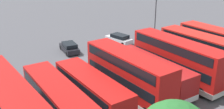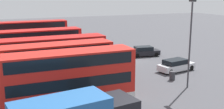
{
  "view_description": "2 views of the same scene",
  "coord_description": "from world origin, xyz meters",
  "px_view_note": "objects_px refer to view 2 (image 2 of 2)",
  "views": [
    {
      "loc": [
        16.53,
        30.27,
        13.38
      ],
      "look_at": [
        -1.25,
        4.23,
        1.6
      ],
      "focal_mm": 43.49,
      "sensor_mm": 36.0,
      "label": 1
    },
    {
      "loc": [
        -33.82,
        16.33,
        9.09
      ],
      "look_at": [
        -2.43,
        2.96,
        1.47
      ],
      "focal_mm": 44.61,
      "sensor_mm": 36.0,
      "label": 2
    }
  ],
  "objects_px": {
    "bus_double_decker_fifth": "(38,46)",
    "car_small_green": "(144,51)",
    "bus_double_decker_third": "(50,57)",
    "car_hatchback_silver": "(176,65)",
    "bus_single_deck_fourth": "(48,58)",
    "bus_single_deck_sixth": "(38,47)",
    "bus_double_decker_far_end": "(30,34)",
    "waste_bin_yellow": "(172,76)",
    "bus_double_decker_near_end": "(69,77)",
    "bus_double_decker_second": "(58,66)",
    "lamp_post_tall": "(190,38)",
    "bus_single_deck_seventh": "(37,43)"
  },
  "relations": [
    {
      "from": "car_hatchback_silver",
      "to": "car_small_green",
      "type": "xyz_separation_m",
      "value": [
        8.42,
        -0.52,
        -0.0
      ]
    },
    {
      "from": "bus_single_deck_seventh",
      "to": "bus_double_decker_fifth",
      "type": "bearing_deg",
      "value": 172.66
    },
    {
      "from": "bus_double_decker_fifth",
      "to": "bus_single_deck_sixth",
      "type": "distance_m",
      "value": 3.89
    },
    {
      "from": "bus_single_deck_fourth",
      "to": "lamp_post_tall",
      "type": "height_order",
      "value": "lamp_post_tall"
    },
    {
      "from": "bus_single_deck_fourth",
      "to": "lamp_post_tall",
      "type": "bearing_deg",
      "value": -133.84
    },
    {
      "from": "bus_double_decker_third",
      "to": "car_hatchback_silver",
      "type": "xyz_separation_m",
      "value": [
        -2.42,
        -14.28,
        -1.75
      ]
    },
    {
      "from": "bus_single_deck_fourth",
      "to": "bus_single_deck_sixth",
      "type": "height_order",
      "value": "same"
    },
    {
      "from": "bus_double_decker_near_end",
      "to": "car_small_green",
      "type": "bearing_deg",
      "value": -47.22
    },
    {
      "from": "bus_double_decker_near_end",
      "to": "car_hatchback_silver",
      "type": "height_order",
      "value": "bus_double_decker_near_end"
    },
    {
      "from": "bus_double_decker_second",
      "to": "bus_double_decker_far_end",
      "type": "relative_size",
      "value": 0.86
    },
    {
      "from": "bus_double_decker_third",
      "to": "car_small_green",
      "type": "bearing_deg",
      "value": -67.94
    },
    {
      "from": "bus_single_deck_sixth",
      "to": "bus_double_decker_near_end",
      "type": "bearing_deg",
      "value": 179.14
    },
    {
      "from": "car_small_green",
      "to": "car_hatchback_silver",
      "type": "bearing_deg",
      "value": 176.47
    },
    {
      "from": "bus_double_decker_near_end",
      "to": "bus_double_decker_second",
      "type": "xyz_separation_m",
      "value": [
        3.77,
        0.08,
        -0.0
      ]
    },
    {
      "from": "bus_double_decker_third",
      "to": "car_hatchback_silver",
      "type": "distance_m",
      "value": 14.59
    },
    {
      "from": "bus_double_decker_far_end",
      "to": "car_hatchback_silver",
      "type": "bearing_deg",
      "value": -145.49
    },
    {
      "from": "bus_double_decker_near_end",
      "to": "bus_double_decker_fifth",
      "type": "height_order",
      "value": "same"
    },
    {
      "from": "bus_double_decker_second",
      "to": "bus_single_deck_fourth",
      "type": "xyz_separation_m",
      "value": [
        7.16,
        -0.31,
        -0.83
      ]
    },
    {
      "from": "bus_double_decker_far_end",
      "to": "lamp_post_tall",
      "type": "distance_m",
      "value": 28.32
    },
    {
      "from": "bus_double_decker_fifth",
      "to": "bus_single_deck_seventh",
      "type": "bearing_deg",
      "value": -7.34
    },
    {
      "from": "bus_double_decker_far_end",
      "to": "waste_bin_yellow",
      "type": "height_order",
      "value": "bus_double_decker_far_end"
    },
    {
      "from": "bus_double_decker_near_end",
      "to": "bus_double_decker_second",
      "type": "relative_size",
      "value": 1.05
    },
    {
      "from": "bus_single_deck_seventh",
      "to": "waste_bin_yellow",
      "type": "xyz_separation_m",
      "value": [
        -19.08,
        -11.13,
        -1.15
      ]
    },
    {
      "from": "bus_double_decker_near_end",
      "to": "waste_bin_yellow",
      "type": "bearing_deg",
      "value": -78.32
    },
    {
      "from": "bus_double_decker_second",
      "to": "lamp_post_tall",
      "type": "xyz_separation_m",
      "value": [
        -3.89,
        -11.82,
        2.5
      ]
    },
    {
      "from": "bus_single_deck_seventh",
      "to": "bus_double_decker_far_end",
      "type": "relative_size",
      "value": 0.94
    },
    {
      "from": "bus_single_deck_seventh",
      "to": "car_hatchback_silver",
      "type": "distance_m",
      "value": 21.25
    },
    {
      "from": "bus_single_deck_sixth",
      "to": "car_small_green",
      "type": "xyz_separation_m",
      "value": [
        -4.68,
        -14.4,
        -0.92
      ]
    },
    {
      "from": "bus_double_decker_third",
      "to": "lamp_post_tall",
      "type": "height_order",
      "value": "lamp_post_tall"
    },
    {
      "from": "bus_double_decker_fifth",
      "to": "car_small_green",
      "type": "height_order",
      "value": "bus_double_decker_fifth"
    },
    {
      "from": "bus_double_decker_far_end",
      "to": "bus_double_decker_fifth",
      "type": "bearing_deg",
      "value": 177.88
    },
    {
      "from": "bus_single_deck_fourth",
      "to": "car_small_green",
      "type": "distance_m",
      "value": 14.71
    },
    {
      "from": "bus_double_decker_third",
      "to": "bus_single_deck_seventh",
      "type": "relative_size",
      "value": 1.06
    },
    {
      "from": "bus_single_deck_fourth",
      "to": "lamp_post_tall",
      "type": "xyz_separation_m",
      "value": [
        -11.05,
        -11.51,
        3.32
      ]
    },
    {
      "from": "bus_single_deck_fourth",
      "to": "car_hatchback_silver",
      "type": "bearing_deg",
      "value": -112.52
    },
    {
      "from": "car_hatchback_silver",
      "to": "bus_single_deck_sixth",
      "type": "bearing_deg",
      "value": 46.65
    },
    {
      "from": "bus_single_deck_seventh",
      "to": "waste_bin_yellow",
      "type": "distance_m",
      "value": 22.12
    },
    {
      "from": "bus_double_decker_far_end",
      "to": "bus_single_deck_fourth",
      "type": "bearing_deg",
      "value": -179.55
    },
    {
      "from": "bus_single_deck_sixth",
      "to": "waste_bin_yellow",
      "type": "bearing_deg",
      "value": -144.1
    },
    {
      "from": "bus_double_decker_near_end",
      "to": "lamp_post_tall",
      "type": "height_order",
      "value": "lamp_post_tall"
    },
    {
      "from": "bus_single_deck_sixth",
      "to": "bus_double_decker_far_end",
      "type": "bearing_deg",
      "value": 1.24
    },
    {
      "from": "bus_single_deck_sixth",
      "to": "car_small_green",
      "type": "height_order",
      "value": "bus_single_deck_sixth"
    },
    {
      "from": "bus_double_decker_second",
      "to": "bus_single_deck_sixth",
      "type": "xyz_separation_m",
      "value": [
        14.49,
        -0.35,
        -0.83
      ]
    },
    {
      "from": "bus_double_decker_far_end",
      "to": "lamp_post_tall",
      "type": "height_order",
      "value": "lamp_post_tall"
    },
    {
      "from": "bus_double_decker_second",
      "to": "bus_double_decker_fifth",
      "type": "relative_size",
      "value": 0.94
    },
    {
      "from": "lamp_post_tall",
      "to": "bus_double_decker_near_end",
      "type": "bearing_deg",
      "value": 89.42
    },
    {
      "from": "bus_double_decker_near_end",
      "to": "lamp_post_tall",
      "type": "relative_size",
      "value": 1.26
    },
    {
      "from": "bus_double_decker_second",
      "to": "bus_single_deck_seventh",
      "type": "height_order",
      "value": "bus_double_decker_second"
    },
    {
      "from": "bus_double_decker_fifth",
      "to": "bus_double_decker_far_end",
      "type": "bearing_deg",
      "value": -2.12
    },
    {
      "from": "bus_single_deck_fourth",
      "to": "bus_single_deck_seventh",
      "type": "height_order",
      "value": "same"
    }
  ]
}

